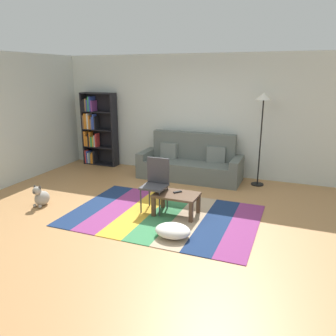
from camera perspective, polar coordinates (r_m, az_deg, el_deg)
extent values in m
plane|color=#B27F4C|center=(5.84, -2.32, -7.26)|extent=(14.00, 14.00, 0.00)
cube|color=silver|center=(7.83, 5.24, 8.86)|extent=(6.80, 0.10, 2.70)
cube|color=silver|center=(8.01, -23.13, 7.83)|extent=(0.10, 5.50, 2.70)
cube|color=navy|center=(6.23, -12.09, -6.04)|extent=(0.44, 2.07, 0.01)
cube|color=#843370|center=(6.01, -8.59, -6.68)|extent=(0.44, 2.07, 0.01)
cube|color=gold|center=(5.82, -4.83, -7.34)|extent=(0.44, 2.07, 0.01)
cube|color=#387F4C|center=(5.65, -0.82, -8.01)|extent=(0.44, 2.07, 0.01)
cube|color=tan|center=(5.51, 3.42, -8.67)|extent=(0.44, 2.07, 0.01)
cube|color=navy|center=(5.41, 7.88, -9.31)|extent=(0.44, 2.07, 0.01)
cube|color=#843370|center=(5.34, 12.50, -9.92)|extent=(0.44, 2.07, 0.01)
cube|color=#59605B|center=(7.50, 3.61, -0.39)|extent=(1.90, 0.80, 0.40)
cube|color=#59605B|center=(7.65, 4.38, 3.79)|extent=(1.90, 0.20, 0.60)
cube|color=#59605B|center=(7.85, -3.61, 0.95)|extent=(0.18, 0.80, 0.56)
cube|color=#59605B|center=(7.24, 11.47, -0.62)|extent=(0.18, 0.80, 0.56)
cube|color=slate|center=(7.75, 0.20, 2.93)|extent=(0.42, 0.19, 0.36)
cube|color=slate|center=(7.43, 8.13, 2.20)|extent=(0.42, 0.19, 0.36)
cube|color=black|center=(8.96, -13.82, 6.50)|extent=(0.04, 0.28, 1.82)
cube|color=black|center=(8.49, -9.01, 6.27)|extent=(0.04, 0.28, 1.82)
cube|color=black|center=(8.83, -11.01, 6.53)|extent=(0.90, 0.01, 1.82)
cube|color=black|center=(8.90, -11.17, 0.73)|extent=(0.86, 0.28, 0.02)
cube|color=black|center=(8.80, -11.32, 3.53)|extent=(0.86, 0.28, 0.02)
cube|color=black|center=(8.72, -11.48, 6.39)|extent=(0.86, 0.28, 0.02)
cube|color=black|center=(8.66, -11.64, 9.30)|extent=(0.86, 0.28, 0.02)
cube|color=black|center=(8.62, -11.81, 12.24)|extent=(0.86, 0.28, 0.02)
cube|color=red|center=(9.05, -13.47, 1.97)|extent=(0.04, 0.18, 0.33)
cube|color=#334CB2|center=(9.05, -13.16, 1.92)|extent=(0.03, 0.24, 0.31)
cube|color=silver|center=(9.01, -13.06, 1.73)|extent=(0.03, 0.18, 0.26)
cube|color=#668C99|center=(9.00, -12.81, 1.78)|extent=(0.04, 0.21, 0.28)
cube|color=orange|center=(8.98, -12.53, 1.65)|extent=(0.03, 0.23, 0.24)
cube|color=orange|center=(8.94, -12.41, 1.76)|extent=(0.03, 0.19, 0.29)
cube|color=black|center=(8.92, -12.14, 1.88)|extent=(0.04, 0.22, 0.33)
cube|color=orange|center=(8.95, -13.60, 4.90)|extent=(0.05, 0.20, 0.38)
cube|color=orange|center=(8.94, -13.20, 4.51)|extent=(0.05, 0.23, 0.26)
cube|color=black|center=(8.90, -12.98, 4.68)|extent=(0.03, 0.21, 0.32)
cube|color=orange|center=(8.86, -12.85, 4.83)|extent=(0.03, 0.17, 0.38)
cube|color=green|center=(8.86, -12.54, 4.43)|extent=(0.05, 0.21, 0.25)
cube|color=gold|center=(8.83, -12.28, 4.46)|extent=(0.03, 0.20, 0.26)
cube|color=silver|center=(8.81, -12.02, 4.54)|extent=(0.03, 0.22, 0.29)
cube|color=red|center=(8.76, -11.86, 4.65)|extent=(0.03, 0.18, 0.34)
cube|color=#8C6647|center=(8.90, -13.79, 7.62)|extent=(0.03, 0.22, 0.34)
cube|color=orange|center=(8.87, -13.61, 7.74)|extent=(0.03, 0.20, 0.39)
cube|color=orange|center=(8.83, -13.44, 7.70)|extent=(0.04, 0.17, 0.38)
cube|color=silver|center=(8.81, -13.15, 7.74)|extent=(0.04, 0.20, 0.39)
cube|color=orange|center=(8.81, -12.80, 7.60)|extent=(0.04, 0.25, 0.34)
cube|color=#8C6647|center=(8.76, -12.67, 7.28)|extent=(0.04, 0.18, 0.25)
cube|color=#334CB2|center=(8.74, -12.46, 7.47)|extent=(0.03, 0.18, 0.31)
cube|color=#334CB2|center=(8.70, -12.29, 7.66)|extent=(0.04, 0.16, 0.38)
cube|color=black|center=(8.69, -12.03, 7.48)|extent=(0.03, 0.18, 0.32)
cube|color=black|center=(8.86, -13.91, 10.18)|extent=(0.04, 0.23, 0.25)
cube|color=black|center=(8.81, -13.76, 10.31)|extent=(0.04, 0.19, 0.30)
cube|color=#8C6647|center=(8.79, -13.46, 10.36)|extent=(0.04, 0.21, 0.31)
cube|color=#334CB2|center=(8.76, -13.23, 10.27)|extent=(0.03, 0.20, 0.28)
cube|color=green|center=(8.75, -12.97, 10.52)|extent=(0.03, 0.23, 0.35)
cube|color=#334CB2|center=(8.74, -12.71, 10.55)|extent=(0.04, 0.26, 0.36)
cube|color=purple|center=(8.71, -12.43, 10.22)|extent=(0.03, 0.25, 0.26)
cube|color=#513826|center=(5.56, 1.41, -4.56)|extent=(0.72, 0.48, 0.04)
cube|color=#513826|center=(5.57, -2.46, -6.54)|extent=(0.06, 0.06, 0.32)
cube|color=#513826|center=(5.35, 3.91, -7.50)|extent=(0.06, 0.06, 0.32)
cube|color=#513826|center=(5.91, -0.86, -5.17)|extent=(0.06, 0.06, 0.32)
cube|color=#513826|center=(5.71, 5.16, -6.00)|extent=(0.06, 0.06, 0.32)
ellipsoid|color=white|center=(4.92, 0.82, -10.54)|extent=(0.52, 0.41, 0.18)
ellipsoid|color=#9E998E|center=(6.45, -20.50, -4.80)|extent=(0.22, 0.30, 0.26)
sphere|color=#9E998E|center=(6.32, -21.28, -3.61)|extent=(0.15, 0.15, 0.15)
ellipsoid|color=#474440|center=(6.28, -21.63, -3.85)|extent=(0.06, 0.07, 0.05)
ellipsoid|color=#474440|center=(6.35, -21.55, -3.04)|extent=(0.05, 0.04, 0.08)
ellipsoid|color=#474440|center=(6.28, -20.85, -3.17)|extent=(0.05, 0.04, 0.08)
sphere|color=#9E998E|center=(6.43, -21.61, -5.92)|extent=(0.06, 0.06, 0.06)
sphere|color=#9E998E|center=(6.35, -20.81, -6.11)|extent=(0.06, 0.06, 0.06)
cylinder|color=black|center=(7.40, 14.84, -2.66)|extent=(0.26, 0.26, 0.02)
cylinder|color=black|center=(7.17, 15.33, 4.08)|extent=(0.03, 0.03, 1.75)
cone|color=white|center=(7.05, 15.90, 11.61)|extent=(0.32, 0.32, 0.14)
cube|color=black|center=(5.61, 1.63, -4.06)|extent=(0.13, 0.14, 0.02)
cube|color=#38383D|center=(5.68, -2.37, -3.18)|extent=(0.40, 0.40, 0.03)
cube|color=#38383D|center=(5.77, -1.67, -0.38)|extent=(0.40, 0.03, 0.44)
cylinder|color=#38383D|center=(5.69, -4.61, -5.66)|extent=(0.02, 0.02, 0.42)
cylinder|color=#38383D|center=(5.55, -1.44, -6.15)|extent=(0.02, 0.02, 0.42)
cylinder|color=#38383D|center=(5.97, -3.18, -4.56)|extent=(0.02, 0.02, 0.42)
cylinder|color=#38383D|center=(5.85, -0.14, -4.99)|extent=(0.02, 0.02, 0.42)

